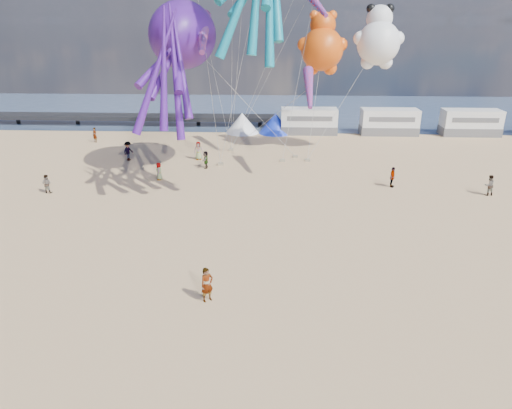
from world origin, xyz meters
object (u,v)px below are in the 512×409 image
(tent_white, at_px, (242,123))
(sandbag_e, at_px, (231,150))
(motorhome_1, at_px, (389,122))
(beachgoer_3, at_px, (392,177))
(tent_blue, at_px, (275,123))
(kite_panda, at_px, (378,43))
(kite_octopus_purple, at_px, (183,35))
(beachgoer_4, at_px, (206,160))
(sandbag_a, at_px, (221,164))
(sandbag_c, at_px, (307,160))
(windsock_left, at_px, (203,33))
(beachgoer_2, at_px, (128,151))
(motorhome_0, at_px, (309,121))
(beachgoer_1, at_px, (489,185))
(beachgoer_5, at_px, (95,135))
(sandbag_b, at_px, (295,156))
(kite_teddy_orange, at_px, (322,49))
(sandbag_d, at_px, (282,160))
(windsock_mid, at_px, (314,0))
(beachgoer_6, at_px, (198,151))
(motorhome_2, at_px, (471,123))
(beachgoer_0, at_px, (159,171))
(standing_person, at_px, (207,285))
(beachgoer_7, at_px, (47,184))
(windsock_right, at_px, (309,88))

(tent_white, xyz_separation_m, sandbag_e, (-0.57, -8.34, -1.09))
(motorhome_1, xyz_separation_m, beachgoer_3, (-3.88, -18.89, -0.66))
(motorhome_1, height_order, tent_blue, motorhome_1)
(kite_panda, bearing_deg, motorhome_1, 59.86)
(kite_octopus_purple, relative_size, kite_panda, 1.74)
(motorhome_1, height_order, beachgoer_4, motorhome_1)
(tent_white, xyz_separation_m, sandbag_a, (-1.06, -13.45, -1.09))
(sandbag_c, relative_size, windsock_left, 0.07)
(beachgoer_2, distance_m, sandbag_c, 17.36)
(motorhome_0, xyz_separation_m, tent_white, (-8.00, 0.00, -0.30))
(beachgoer_1, relative_size, kite_octopus_purple, 0.14)
(motorhome_0, height_order, beachgoer_1, motorhome_0)
(beachgoer_5, relative_size, sandbag_e, 3.30)
(sandbag_b, relative_size, kite_teddy_orange, 0.07)
(sandbag_d, distance_m, windsock_left, 14.96)
(windsock_mid, bearing_deg, motorhome_0, 66.26)
(beachgoer_6, bearing_deg, tent_white, 66.59)
(motorhome_2, bearing_deg, motorhome_0, 180.00)
(beachgoer_1, bearing_deg, motorhome_1, -95.08)
(tent_blue, bearing_deg, beachgoer_6, -122.40)
(sandbag_b, bearing_deg, sandbag_d, -131.69)
(kite_panda, bearing_deg, sandbag_e, 168.51)
(kite_octopus_purple, bearing_deg, beachgoer_5, 146.21)
(beachgoer_6, bearing_deg, beachgoer_2, 178.06)
(motorhome_0, bearing_deg, windsock_left, -116.12)
(motorhome_1, distance_m, windsock_mid, 20.58)
(beachgoer_4, xyz_separation_m, kite_octopus_purple, (-0.98, -2.48, 10.80))
(kite_teddy_orange, bearing_deg, windsock_mid, -109.06)
(motorhome_2, distance_m, beachgoer_0, 37.35)
(standing_person, height_order, beachgoer_3, standing_person)
(windsock_mid, bearing_deg, beachgoer_2, 160.21)
(motorhome_0, xyz_separation_m, sandbag_e, (-8.57, -8.34, -1.39))
(beachgoer_0, xyz_separation_m, beachgoer_2, (-4.38, 5.61, 0.18))
(kite_teddy_orange, bearing_deg, beachgoer_1, -41.89)
(beachgoer_1, bearing_deg, motorhome_0, -72.11)
(beachgoer_3, bearing_deg, motorhome_1, 15.12)
(beachgoer_0, xyz_separation_m, sandbag_a, (4.71, 4.45, -0.64))
(motorhome_0, relative_size, beachgoer_7, 4.42)
(kite_octopus_purple, relative_size, windsock_right, 2.36)
(beachgoer_7, bearing_deg, beachgoer_5, -79.74)
(beachgoer_3, relative_size, windsock_mid, 0.29)
(beachgoer_3, relative_size, sandbag_c, 3.37)
(motorhome_2, xyz_separation_m, beachgoer_5, (-43.07, -5.42, -0.68))
(beachgoer_3, xyz_separation_m, sandbag_e, (-14.19, 10.55, -0.73))
(beachgoer_0, height_order, beachgoer_7, beachgoer_0)
(beachgoer_6, distance_m, sandbag_d, 8.24)
(tent_white, height_order, beachgoer_5, tent_white)
(beachgoer_4, xyz_separation_m, sandbag_d, (7.08, 2.39, -0.69))
(beachgoer_5, bearing_deg, sandbag_a, 5.19)
(motorhome_1, height_order, standing_person, motorhome_1)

